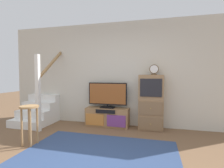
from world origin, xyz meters
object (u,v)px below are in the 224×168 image
media_console (107,117)px  television (108,94)px  bar_stool_near (29,116)px  side_cabinet (151,102)px  desk_clock (154,70)px

media_console → television: (-0.00, 0.02, 0.58)m
bar_stool_near → side_cabinet: bearing=35.1°
television → side_cabinet: (1.09, -0.01, -0.16)m
side_cabinet → bar_stool_near: 2.66m
television → side_cabinet: size_ratio=0.76×
bar_stool_near → media_console: bearing=54.6°
desk_clock → bar_stool_near: (-2.24, -1.51, -0.90)m
side_cabinet → desk_clock: desk_clock is taller
side_cabinet → television: bearing=179.3°
television → desk_clock: desk_clock is taller
bar_stool_near → television: bearing=55.0°
desk_clock → media_console: bearing=179.8°
media_console → television: television is taller
desk_clock → television: bearing=178.6°
desk_clock → bar_stool_near: 2.85m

